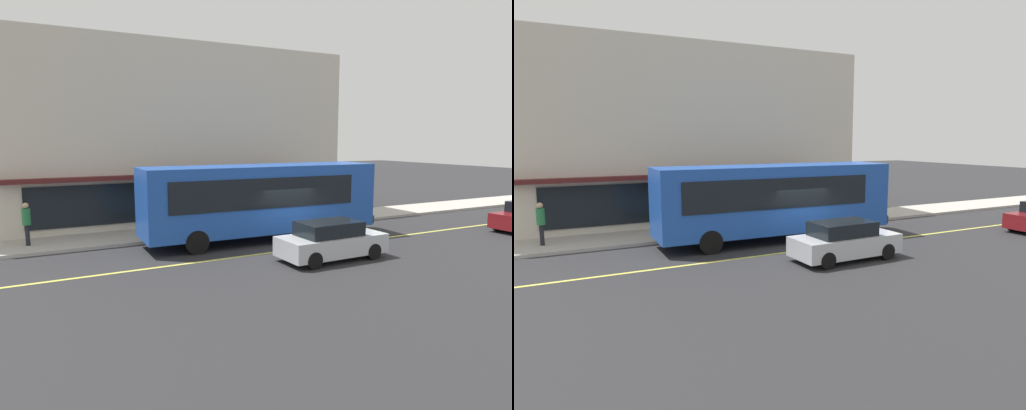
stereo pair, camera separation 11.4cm
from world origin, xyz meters
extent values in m
plane|color=#28282B|center=(0.00, 0.00, 0.00)|extent=(120.00, 120.00, 0.00)
cube|color=#B2ADA3|center=(0.00, 5.45, 0.07)|extent=(80.00, 3.07, 0.15)
cube|color=#D8D14C|center=(0.00, 0.00, 0.00)|extent=(36.00, 0.16, 0.01)
cube|color=beige|center=(-3.80, 11.79, 4.86)|extent=(22.13, 9.59, 9.72)
cube|color=#4C1919|center=(-3.80, 6.74, 2.80)|extent=(15.49, 0.70, 0.20)
cube|color=black|center=(-3.80, 6.96, 1.50)|extent=(13.28, 0.08, 2.00)
cube|color=#1E4CAD|center=(-0.67, 2.24, 2.00)|extent=(11.07, 2.81, 3.00)
cube|color=black|center=(4.78, 2.08, 2.36)|extent=(0.18, 2.10, 1.80)
cube|color=black|center=(-0.93, 3.51, 2.36)|extent=(8.80, 0.31, 1.32)
cube|color=black|center=(-1.00, 0.97, 2.36)|extent=(8.80, 0.31, 1.32)
cube|color=#0CF259|center=(4.85, 2.08, 3.25)|extent=(0.13, 1.90, 0.36)
cube|color=#2D2D33|center=(4.88, 2.08, 0.75)|extent=(0.23, 2.40, 0.40)
cylinder|color=black|center=(2.89, 3.27, 0.50)|extent=(1.01, 0.33, 1.00)
cylinder|color=black|center=(2.82, 1.01, 0.50)|extent=(1.01, 0.33, 1.00)
cylinder|color=black|center=(-4.15, 3.46, 0.50)|extent=(1.01, 0.33, 1.00)
cylinder|color=black|center=(-4.22, 1.21, 0.50)|extent=(1.01, 0.33, 1.00)
cylinder|color=#2D2D33|center=(-3.14, 4.43, 1.75)|extent=(0.12, 0.12, 3.20)
cube|color=black|center=(-3.14, 4.63, 2.90)|extent=(0.30, 0.30, 0.90)
sphere|color=red|center=(-3.14, 4.80, 3.17)|extent=(0.18, 0.18, 0.18)
sphere|color=orange|center=(-3.14, 4.80, 2.90)|extent=(0.18, 0.18, 0.18)
sphere|color=green|center=(-3.14, 4.80, 2.63)|extent=(0.18, 0.18, 0.18)
cylinder|color=black|center=(11.24, -1.35, 0.32)|extent=(0.64, 0.23, 0.64)
cube|color=#B7BABF|center=(0.21, -1.98, 0.60)|extent=(4.33, 1.88, 0.75)
cube|color=black|center=(0.06, -1.98, 1.25)|extent=(2.44, 1.56, 0.55)
cylinder|color=black|center=(1.61, -1.14, 0.32)|extent=(0.64, 0.23, 0.64)
cylinder|color=black|center=(1.64, -2.78, 0.32)|extent=(0.64, 0.23, 0.64)
cylinder|color=black|center=(-1.23, -1.19, 0.32)|extent=(0.64, 0.23, 0.64)
cylinder|color=black|center=(-1.20, -2.83, 0.32)|extent=(0.64, 0.23, 0.64)
cylinder|color=black|center=(-10.35, 5.40, 0.60)|extent=(0.18, 0.18, 0.90)
cylinder|color=#26723F|center=(-10.35, 5.40, 1.40)|extent=(0.34, 0.34, 0.71)
sphere|color=tan|center=(-10.35, 5.40, 1.88)|extent=(0.25, 0.25, 0.25)
cylinder|color=black|center=(2.17, 5.27, 0.54)|extent=(0.18, 0.18, 0.78)
cylinder|color=#3F3F47|center=(2.17, 5.27, 1.24)|extent=(0.34, 0.34, 0.62)
sphere|color=tan|center=(2.17, 5.27, 1.66)|extent=(0.22, 0.22, 0.22)
cylinder|color=black|center=(6.68, 6.13, 0.54)|extent=(0.18, 0.18, 0.77)
cylinder|color=#33388C|center=(6.68, 6.13, 1.23)|extent=(0.34, 0.34, 0.61)
sphere|color=tan|center=(6.68, 6.13, 1.64)|extent=(0.22, 0.22, 0.22)
camera|label=1|loc=(-10.53, -16.18, 4.71)|focal=32.16mm
camera|label=2|loc=(-10.43, -16.24, 4.71)|focal=32.16mm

